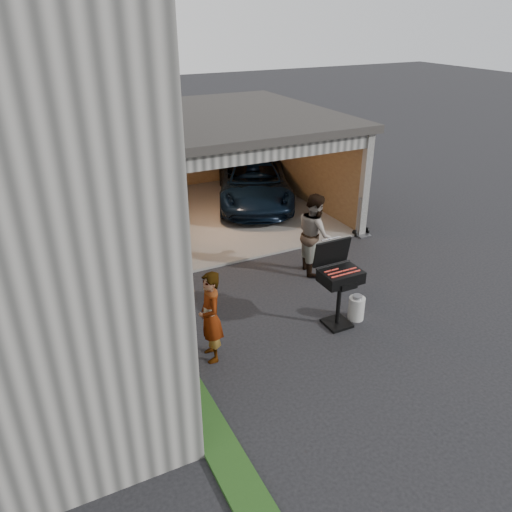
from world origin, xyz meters
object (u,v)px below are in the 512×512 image
Objects in this scene: minivan at (254,184)px; man at (314,233)px; bbq_grill at (339,279)px; plywood_panel at (174,355)px; hand_truck at (362,228)px; propane_tank at (356,308)px; woman at (210,317)px.

minivan is 4.57m from man.
bbq_grill reaches higher than plywood_panel.
bbq_grill is at bearing 174.15° from man.
hand_truck is (6.24, 3.32, -0.31)m from plywood_panel.
hand_truck is at bearing 28.02° from plywood_panel.
propane_tank is at bearing -130.87° from hand_truck.
woman reaches higher than propane_tank.
man reaches higher than propane_tank.
hand_truck reaches higher than plywood_panel.
hand_truck is at bearing -49.31° from man.
minivan reaches higher than propane_tank.
man is 3.97× the size of propane_tank.
hand_truck reaches higher than propane_tank.
hand_truck is (3.00, 3.12, -0.77)m from bbq_grill.
man is (3.27, 1.94, 0.10)m from woman.
hand_truck is (5.49, 3.01, -0.61)m from woman.
woman is 2.50m from bbq_grill.
bbq_grill reaches higher than hand_truck.
man is 4.62m from plywood_panel.
man reaches higher than plywood_panel.
man is at bearing 80.96° from propane_tank.
minivan reaches higher than hand_truck.
woman is 3.80m from man.
man reaches higher than minivan.
man is at bearing 126.52° from woman.
propane_tank is (-1.06, -6.57, -0.40)m from minivan.
bbq_grill is 1.57× the size of plywood_panel.
plywood_panel is 7.07m from hand_truck.
woman is 3.54× the size of propane_tank.
plywood_panel is at bearing -177.31° from propane_tank.
plywood_panel is at bearing -176.42° from bbq_grill.
hand_truck is (2.55, 3.15, -0.02)m from propane_tank.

